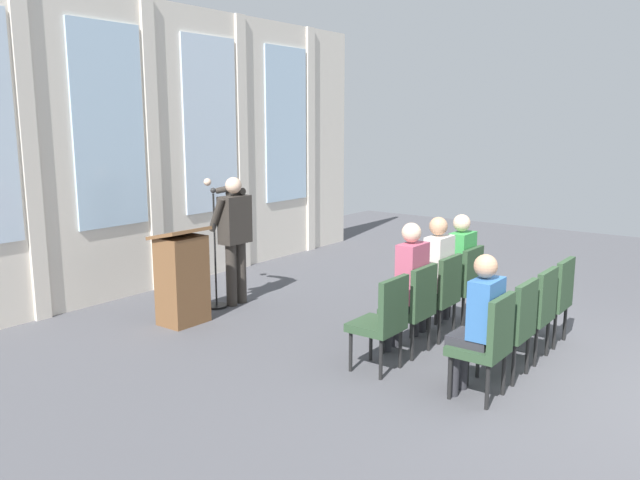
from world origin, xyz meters
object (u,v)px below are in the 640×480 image
Objects in this scene: audience_r0_c1 at (407,282)px; audience_r0_c3 at (457,264)px; chair_r1_c0 at (487,340)px; chair_r0_c2 at (440,292)px; chair_r1_c2 at (535,308)px; audience_r0_c2 at (434,271)px; chair_r1_c1 at (513,323)px; chair_r0_c0 at (383,318)px; speaker at (234,231)px; chair_r1_c3 at (553,295)px; chair_r0_c3 at (463,281)px; mic_stand at (216,282)px; chair_r0_c1 at (414,304)px; lectern at (182,278)px; audience_r1_c0 at (479,319)px.

audience_r0_c1 reaches higher than audience_r0_c3.
chair_r0_c2 is at bearing 41.10° from chair_r1_c0.
audience_r0_c1 reaches higher than chair_r1_c2.
audience_r0_c2 reaches higher than chair_r1_c1.
chair_r0_c0 is at bearing -172.48° from audience_r0_c1.
audience_r0_c2 reaches higher than chair_r1_c0.
speaker is at bearing 95.73° from chair_r1_c2.
chair_r1_c3 is (0.98, -3.80, -0.44)m from speaker.
chair_r0_c3 is (1.79, 0.00, 0.00)m from chair_r0_c0.
audience_r0_c1 is 1.46× the size of chair_r1_c2.
mic_stand reaches higher than chair_r0_c1.
chair_r1_c2 is 1.00× the size of chair_r1_c3.
audience_r0_c3 is at bearing 0.21° from audience_r0_c2.
chair_r1_c1 is at bearing -138.90° from chair_r0_c3.
audience_r0_c2 is 1.45× the size of chair_r1_c1.
audience_r0_c3 is 1.14m from chair_r1_c3.
chair_r1_c3 is at bearing -72.31° from mic_stand.
chair_r0_c0 is at bearing -86.81° from lectern.
lectern is 3.00m from chair_r0_c2.
speaker is 1.78× the size of chair_r0_c0.
lectern is 3.31m from chair_r0_c3.
chair_r1_c0 is at bearing 180.00° from chair_r1_c3.
speaker reaches higher than lectern.
chair_r1_c1 is (0.75, -3.72, -0.02)m from lectern.
audience_r0_c1 is at bearing 7.52° from chair_r0_c0.
chair_r0_c0 is at bearing 180.00° from chair_r0_c1.
chair_r1_c0 and chair_r1_c3 have the same top height.
chair_r0_c1 is at bearing -176.09° from audience_r0_c3.
lectern is 3.96m from chair_r1_c2.
audience_r1_c0 is 1.36× the size of chair_r1_c3.
chair_r0_c2 is (0.60, -0.08, -0.22)m from audience_r0_c1.
speaker is at bearing 4.58° from lectern.
audience_r1_c0 is at bearing -139.02° from audience_r0_c2.
chair_r0_c0 is 1.00× the size of chair_r1_c0.
chair_r1_c1 is at bearing -119.82° from chair_r0_c2.
speaker reaches higher than chair_r1_c2.
audience_r0_c2 is at bearing 40.98° from audience_r1_c0.
audience_r1_c0 is at bearing -87.65° from lectern.
audience_r0_c3 reaches higher than audience_r1_c0.
mic_stand is 2.86m from chair_r0_c1.
chair_r0_c3 is at bearing 41.10° from chair_r1_c1.
chair_r0_c0 and chair_r1_c2 have the same top height.
audience_r1_c0 is 1.36× the size of chair_r1_c1.
audience_r0_c2 is 1.45× the size of chair_r1_c2.
chair_r1_c0 is 0.20m from audience_r1_c0.
mic_stand is at bearing 107.69° from chair_r1_c3.
chair_r0_c3 is 1.00× the size of chair_r1_c2.
mic_stand reaches higher than chair_r1_c1.
audience_r0_c3 is (1.19, 0.08, 0.20)m from chair_r0_c1.
audience_r0_c2 reaches higher than chair_r0_c0.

